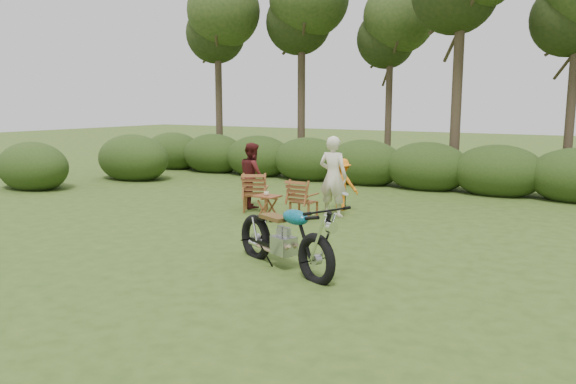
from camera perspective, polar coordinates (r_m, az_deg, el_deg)
The scene contains 10 objects.
ground at distance 9.10m, azimuth -3.71°, elevation -7.12°, with size 80.00×80.00×0.00m, color #2F4717.
tree_line at distance 17.52m, azimuth 16.71°, elevation 12.92°, with size 22.52×11.62×8.14m.
motorcycle at distance 8.78m, azimuth -0.43°, elevation -7.73°, with size 2.25×0.86×1.28m, color #0E93B7, non-canonical shape.
lawn_chair_right at distance 12.51m, azimuth 1.60°, elevation -2.60°, with size 0.59×0.59×0.85m, color brown, non-canonical shape.
lawn_chair_left at distance 13.23m, azimuth -3.29°, elevation -1.96°, with size 0.63×0.63×0.92m, color brown, non-canonical shape.
side_table at distance 12.16m, azimuth -2.11°, elevation -1.63°, with size 0.53×0.45×0.55m, color brown, non-canonical shape.
cup at distance 12.09m, azimuth -2.20°, elevation -0.16°, with size 0.11×0.11×0.09m, color beige.
adult_a at distance 12.66m, azimuth 4.55°, elevation -2.48°, with size 0.66×0.43×1.81m, color beige.
adult_b at distance 13.76m, azimuth -3.58°, elevation -1.52°, with size 0.77×0.60×1.58m, color #501717.
child at distance 13.43m, azimuth 5.43°, elevation -1.82°, with size 0.80×0.46×1.23m, color orange.
Camera 1 is at (5.04, -7.14, 2.55)m, focal length 35.00 mm.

